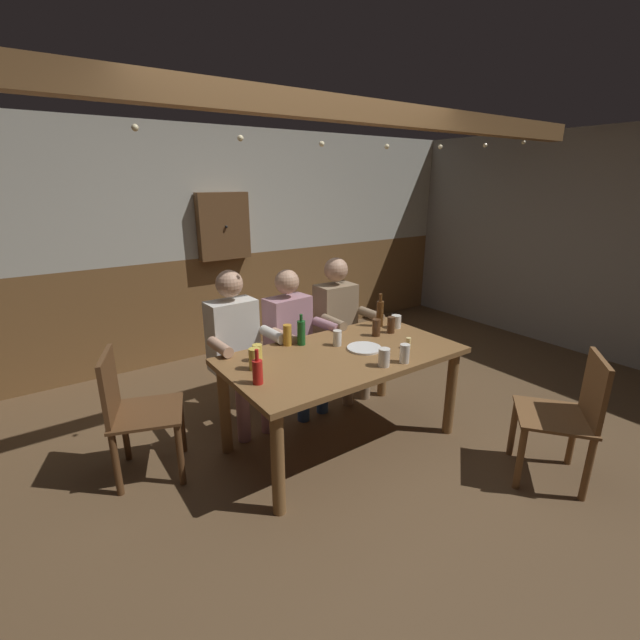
{
  "coord_description": "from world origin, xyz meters",
  "views": [
    {
      "loc": [
        -1.79,
        -2.17,
        1.9
      ],
      "look_at": [
        0.0,
        0.38,
        0.9
      ],
      "focal_mm": 24.42,
      "sensor_mm": 36.0,
      "label": 1
    }
  ],
  "objects_px": {
    "chair_empty_near_right": "(568,414)",
    "pint_glass_6": "(405,353)",
    "pint_glass_5": "(396,322)",
    "person_1": "(293,334)",
    "wall_dart_cabinet": "(224,226)",
    "pint_glass_1": "(257,353)",
    "pint_glass_4": "(376,328)",
    "plate_0": "(364,348)",
    "chair_empty_near_left": "(133,411)",
    "bottle_0": "(258,371)",
    "pint_glass_7": "(391,325)",
    "person_2": "(340,321)",
    "pint_glass_3": "(254,359)",
    "bottle_1": "(301,332)",
    "pint_glass_0": "(287,335)",
    "person_0": "(237,343)",
    "pint_glass_8": "(384,357)",
    "table_candle": "(408,343)",
    "dining_table": "(343,366)",
    "bottle_2": "(380,313)",
    "pint_glass_2": "(337,338)"
  },
  "relations": [
    {
      "from": "person_1",
      "to": "pint_glass_4",
      "type": "bearing_deg",
      "value": 121.99
    },
    {
      "from": "bottle_1",
      "to": "person_0",
      "type": "bearing_deg",
      "value": 132.58
    },
    {
      "from": "chair_empty_near_left",
      "to": "bottle_1",
      "type": "bearing_deg",
      "value": 101.6
    },
    {
      "from": "pint_glass_4",
      "to": "pint_glass_3",
      "type": "bearing_deg",
      "value": -178.65
    },
    {
      "from": "chair_empty_near_right",
      "to": "pint_glass_5",
      "type": "xyz_separation_m",
      "value": [
        -0.21,
        1.35,
        0.3
      ]
    },
    {
      "from": "person_2",
      "to": "pint_glass_3",
      "type": "distance_m",
      "value": 1.29
    },
    {
      "from": "pint_glass_0",
      "to": "pint_glass_8",
      "type": "xyz_separation_m",
      "value": [
        0.32,
        -0.7,
        -0.02
      ]
    },
    {
      "from": "pint_glass_1",
      "to": "pint_glass_2",
      "type": "xyz_separation_m",
      "value": [
        0.62,
        -0.08,
        -0.0
      ]
    },
    {
      "from": "person_0",
      "to": "person_2",
      "type": "bearing_deg",
      "value": 177.85
    },
    {
      "from": "chair_empty_near_left",
      "to": "pint_glass_5",
      "type": "distance_m",
      "value": 2.09
    },
    {
      "from": "person_2",
      "to": "pint_glass_3",
      "type": "xyz_separation_m",
      "value": [
        -1.15,
        -0.58,
        0.11
      ]
    },
    {
      "from": "pint_glass_4",
      "to": "table_candle",
      "type": "bearing_deg",
      "value": -87.68
    },
    {
      "from": "person_1",
      "to": "pint_glass_6",
      "type": "xyz_separation_m",
      "value": [
        0.23,
        -1.06,
        0.13
      ]
    },
    {
      "from": "pint_glass_7",
      "to": "wall_dart_cabinet",
      "type": "xyz_separation_m",
      "value": [
        -0.5,
        2.08,
        0.64
      ]
    },
    {
      "from": "bottle_0",
      "to": "pint_glass_7",
      "type": "bearing_deg",
      "value": 9.16
    },
    {
      "from": "bottle_2",
      "to": "pint_glass_6",
      "type": "xyz_separation_m",
      "value": [
        -0.39,
        -0.67,
        -0.05
      ]
    },
    {
      "from": "chair_empty_near_right",
      "to": "pint_glass_0",
      "type": "xyz_separation_m",
      "value": [
        -1.16,
        1.53,
        0.33
      ]
    },
    {
      "from": "pint_glass_6",
      "to": "wall_dart_cabinet",
      "type": "height_order",
      "value": "wall_dart_cabinet"
    },
    {
      "from": "bottle_0",
      "to": "pint_glass_0",
      "type": "height_order",
      "value": "bottle_0"
    },
    {
      "from": "plate_0",
      "to": "pint_glass_7",
      "type": "xyz_separation_m",
      "value": [
        0.41,
        0.15,
        0.06
      ]
    },
    {
      "from": "pint_glass_8",
      "to": "person_0",
      "type": "bearing_deg",
      "value": 119.62
    },
    {
      "from": "person_1",
      "to": "person_0",
      "type": "bearing_deg",
      "value": -6.53
    },
    {
      "from": "chair_empty_near_right",
      "to": "pint_glass_3",
      "type": "bearing_deg",
      "value": 102.59
    },
    {
      "from": "bottle_1",
      "to": "dining_table",
      "type": "bearing_deg",
      "value": -63.95
    },
    {
      "from": "chair_empty_near_right",
      "to": "pint_glass_6",
      "type": "xyz_separation_m",
      "value": [
        -0.68,
        0.8,
        0.31
      ]
    },
    {
      "from": "pint_glass_1",
      "to": "wall_dart_cabinet",
      "type": "relative_size",
      "value": 0.17
    },
    {
      "from": "pint_glass_5",
      "to": "pint_glass_6",
      "type": "relative_size",
      "value": 0.83
    },
    {
      "from": "plate_0",
      "to": "chair_empty_near_left",
      "type": "bearing_deg",
      "value": 161.5
    },
    {
      "from": "chair_empty_near_right",
      "to": "bottle_2",
      "type": "relative_size",
      "value": 3.13
    },
    {
      "from": "bottle_2",
      "to": "pint_glass_1",
      "type": "relative_size",
      "value": 2.37
    },
    {
      "from": "person_1",
      "to": "pint_glass_2",
      "type": "height_order",
      "value": "person_1"
    },
    {
      "from": "pint_glass_0",
      "to": "pint_glass_2",
      "type": "height_order",
      "value": "pint_glass_0"
    },
    {
      "from": "plate_0",
      "to": "pint_glass_4",
      "type": "relative_size",
      "value": 1.84
    },
    {
      "from": "pint_glass_8",
      "to": "dining_table",
      "type": "bearing_deg",
      "value": 103.67
    },
    {
      "from": "pint_glass_2",
      "to": "pint_glass_8",
      "type": "relative_size",
      "value": 0.95
    },
    {
      "from": "pint_glass_6",
      "to": "pint_glass_7",
      "type": "distance_m",
      "value": 0.6
    },
    {
      "from": "chair_empty_near_left",
      "to": "pint_glass_1",
      "type": "xyz_separation_m",
      "value": [
        0.78,
        -0.26,
        0.31
      ]
    },
    {
      "from": "plate_0",
      "to": "bottle_2",
      "type": "relative_size",
      "value": 0.9
    },
    {
      "from": "pint_glass_5",
      "to": "person_1",
      "type": "bearing_deg",
      "value": 144.17
    },
    {
      "from": "pint_glass_7",
      "to": "dining_table",
      "type": "bearing_deg",
      "value": -168.29
    },
    {
      "from": "person_0",
      "to": "person_1",
      "type": "relative_size",
      "value": 1.05
    },
    {
      "from": "dining_table",
      "to": "person_0",
      "type": "distance_m",
      "value": 0.86
    },
    {
      "from": "person_1",
      "to": "plate_0",
      "type": "bearing_deg",
      "value": 97.21
    },
    {
      "from": "person_2",
      "to": "pint_glass_5",
      "type": "bearing_deg",
      "value": 112.28
    },
    {
      "from": "person_0",
      "to": "pint_glass_5",
      "type": "height_order",
      "value": "person_0"
    },
    {
      "from": "person_2",
      "to": "chair_empty_near_right",
      "type": "xyz_separation_m",
      "value": [
        0.41,
        -1.86,
        -0.21
      ]
    },
    {
      "from": "pint_glass_3",
      "to": "pint_glass_7",
      "type": "bearing_deg",
      "value": 0.61
    },
    {
      "from": "plate_0",
      "to": "pint_glass_6",
      "type": "xyz_separation_m",
      "value": [
        0.06,
        -0.34,
        0.06
      ]
    },
    {
      "from": "pint_glass_4",
      "to": "pint_glass_6",
      "type": "bearing_deg",
      "value": -111.66
    },
    {
      "from": "pint_glass_3",
      "to": "pint_glass_2",
      "type": "bearing_deg",
      "value": 2.79
    }
  ]
}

